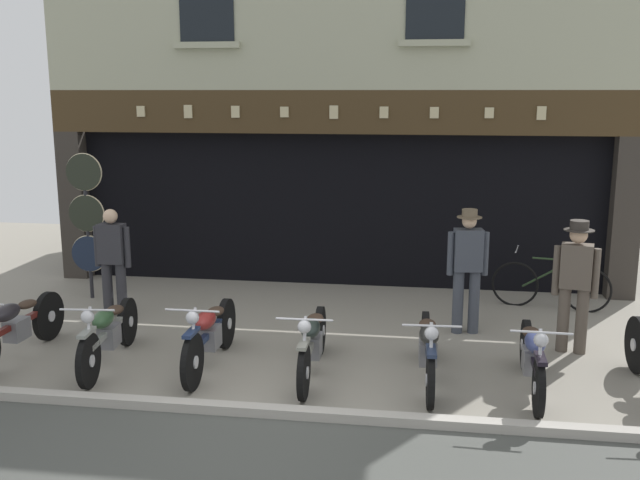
% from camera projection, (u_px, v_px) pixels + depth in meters
% --- Properties ---
extents(ground, '(21.73, 22.00, 0.18)m').
position_uv_depth(ground, '(247.00, 472.00, 6.42)').
color(ground, gray).
extents(shop_facade, '(10.03, 4.42, 6.30)m').
position_uv_depth(shop_facade, '(347.00, 175.00, 13.81)').
color(shop_facade, black).
rests_on(shop_facade, ground).
extents(motorcycle_far_left, '(0.62, 2.08, 0.92)m').
position_uv_depth(motorcycle_far_left, '(16.00, 326.00, 8.94)').
color(motorcycle_far_left, black).
rests_on(motorcycle_far_left, ground).
extents(motorcycle_left, '(0.62, 2.04, 0.91)m').
position_uv_depth(motorcycle_left, '(108.00, 332.00, 8.74)').
color(motorcycle_left, black).
rests_on(motorcycle_left, ground).
extents(motorcycle_center_left, '(0.62, 2.03, 0.92)m').
position_uv_depth(motorcycle_center_left, '(210.00, 334.00, 8.66)').
color(motorcycle_center_left, black).
rests_on(motorcycle_center_left, ground).
extents(motorcycle_center, '(0.62, 2.02, 0.90)m').
position_uv_depth(motorcycle_center, '(312.00, 342.00, 8.43)').
color(motorcycle_center, black).
rests_on(motorcycle_center, ground).
extents(motorcycle_center_right, '(0.62, 2.02, 0.90)m').
position_uv_depth(motorcycle_center_right, '(428.00, 348.00, 8.22)').
color(motorcycle_center_right, black).
rests_on(motorcycle_center_right, ground).
extents(motorcycle_right, '(0.62, 1.92, 0.90)m').
position_uv_depth(motorcycle_right, '(533.00, 356.00, 7.97)').
color(motorcycle_right, black).
rests_on(motorcycle_right, ground).
extents(salesman_left, '(0.56, 0.25, 1.61)m').
position_uv_depth(salesman_left, '(113.00, 258.00, 10.56)').
color(salesman_left, '#2D2D33').
rests_on(salesman_left, ground).
extents(shopkeeper_center, '(0.56, 0.34, 1.73)m').
position_uv_depth(shopkeeper_center, '(467.00, 265.00, 9.81)').
color(shopkeeper_center, '#3D424C').
rests_on(shopkeeper_center, ground).
extents(salesman_right, '(0.55, 0.37, 1.72)m').
position_uv_depth(salesman_right, '(575.00, 279.00, 9.07)').
color(salesman_right, brown).
rests_on(salesman_right, ground).
extents(tyre_sign_pole, '(0.60, 0.06, 2.34)m').
position_uv_depth(tyre_sign_pole, '(87.00, 215.00, 11.39)').
color(tyre_sign_pole, '#232328').
rests_on(tyre_sign_pole, ground).
extents(advert_board_near, '(0.84, 0.03, 0.92)m').
position_uv_depth(advert_board_near, '(478.00, 189.00, 11.92)').
color(advert_board_near, silver).
extents(leaning_bicycle, '(1.75, 0.53, 0.95)m').
position_uv_depth(leaning_bicycle, '(551.00, 285.00, 11.03)').
color(leaning_bicycle, black).
rests_on(leaning_bicycle, ground).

